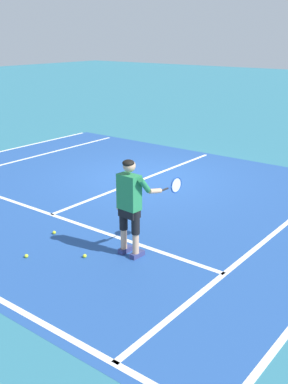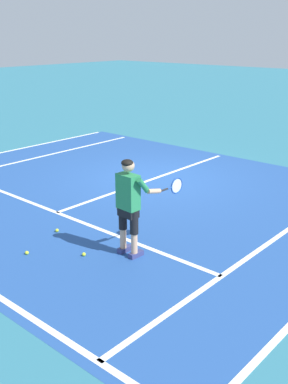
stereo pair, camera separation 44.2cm
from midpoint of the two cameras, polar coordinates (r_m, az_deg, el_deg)
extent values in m
plane|color=teal|center=(12.14, -0.78, 1.73)|extent=(80.00, 80.00, 0.00)
cube|color=#234C93|center=(11.13, -5.34, 0.01)|extent=(10.98, 9.46, 0.00)
cube|color=white|center=(9.94, -12.72, -2.77)|extent=(8.23, 0.10, 0.01)
cube|color=white|center=(12.07, -1.05, 1.65)|extent=(0.10, 6.40, 0.01)
cube|color=white|center=(14.15, -17.65, 3.37)|extent=(0.10, 9.06, 0.01)
cube|color=white|center=(9.01, 14.28, -5.25)|extent=(0.10, 9.06, 0.01)
cube|color=navy|center=(8.10, -3.89, -7.20)|extent=(0.13, 0.29, 0.09)
cube|color=navy|center=(7.92, -2.45, -7.81)|extent=(0.13, 0.29, 0.09)
cylinder|color=tan|center=(7.98, -4.13, -5.84)|extent=(0.11, 0.11, 0.36)
cylinder|color=black|center=(7.82, -4.19, -3.29)|extent=(0.14, 0.14, 0.41)
cylinder|color=tan|center=(7.79, -2.68, -6.43)|extent=(0.11, 0.11, 0.36)
cylinder|color=black|center=(7.64, -2.72, -3.82)|extent=(0.14, 0.14, 0.41)
cube|color=black|center=(7.67, -3.49, -2.41)|extent=(0.35, 0.22, 0.20)
cube|color=#28844C|center=(7.55, -3.54, -0.01)|extent=(0.39, 0.24, 0.60)
cylinder|color=tan|center=(7.73, -4.79, 0.02)|extent=(0.09, 0.09, 0.62)
cylinder|color=#28844C|center=(7.39, -1.62, 0.81)|extent=(0.11, 0.27, 0.29)
cylinder|color=tan|center=(7.55, -0.30, 0.11)|extent=(0.10, 0.30, 0.14)
sphere|color=tan|center=(7.42, -3.56, 3.25)|extent=(0.21, 0.21, 0.21)
ellipsoid|color=black|center=(7.39, -3.67, 3.59)|extent=(0.21, 0.21, 0.12)
cylinder|color=#232326|center=(7.71, 0.88, 0.28)|extent=(0.04, 0.20, 0.03)
cylinder|color=#1E479E|center=(7.82, 1.60, 0.54)|extent=(0.03, 0.10, 0.02)
torus|color=#1E479E|center=(7.95, 2.46, 0.86)|extent=(0.05, 0.30, 0.30)
cylinder|color=silver|center=(7.95, 2.46, 0.86)|extent=(0.02, 0.25, 0.25)
sphere|color=#CCE02D|center=(8.20, -15.95, -7.68)|extent=(0.07, 0.07, 0.07)
sphere|color=#CCE02D|center=(8.98, -12.52, -4.96)|extent=(0.07, 0.07, 0.07)
sphere|color=#CCE02D|center=(7.99, -8.98, -7.89)|extent=(0.07, 0.07, 0.07)
camera|label=1|loc=(0.22, -91.61, -0.56)|focal=42.84mm
camera|label=2|loc=(0.22, 88.39, 0.56)|focal=42.84mm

